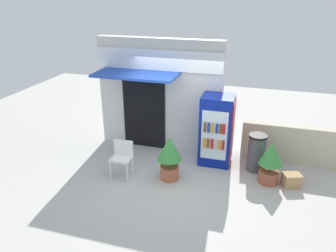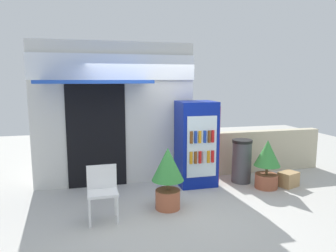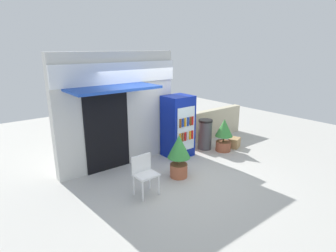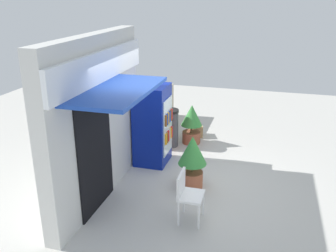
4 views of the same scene
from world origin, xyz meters
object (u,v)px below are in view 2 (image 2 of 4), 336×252
Objects in this scene: trash_bin at (242,161)px; cardboard_box at (288,179)px; drink_cooler at (196,143)px; potted_plant_near_shop at (168,173)px; plastic_chair at (102,188)px; potted_plant_curbside at (267,161)px.

cardboard_box is (0.82, -0.50, -0.31)m from trash_bin.
potted_plant_near_shop is (-0.89, -1.08, -0.25)m from drink_cooler.
plastic_chair is at bearing -170.77° from cardboard_box.
potted_plant_near_shop is 2.80× the size of cardboard_box.
cardboard_box is at bearing -3.24° from potted_plant_curbside.
drink_cooler reaches higher than cardboard_box.
cardboard_box is (3.78, 0.61, -0.36)m from plastic_chair.
drink_cooler is 2.04m from cardboard_box.
trash_bin is 1.01m from cardboard_box.
drink_cooler is 1.77× the size of potted_plant_curbside.
potted_plant_near_shop is at bearing -167.31° from potted_plant_curbside.
drink_cooler is at bearing 173.45° from trash_bin.
plastic_chair reaches higher than cardboard_box.
potted_plant_near_shop is at bearing -170.19° from cardboard_box.
potted_plant_curbside reaches higher than plastic_chair.
trash_bin reaches higher than cardboard_box.
trash_bin is (-0.32, 0.47, -0.09)m from potted_plant_curbside.
potted_plant_curbside is (3.28, 0.64, 0.04)m from plastic_chair.
potted_plant_near_shop is at bearing -152.83° from trash_bin.
cardboard_box is at bearing -18.69° from drink_cooler.
drink_cooler is at bearing 155.96° from potted_plant_curbside.
drink_cooler is at bearing 31.74° from plastic_chair.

